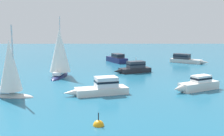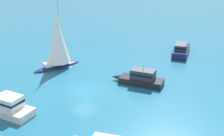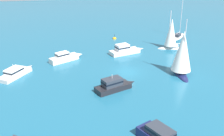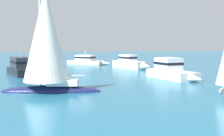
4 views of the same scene
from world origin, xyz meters
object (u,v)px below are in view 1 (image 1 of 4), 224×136
cabin_cruiser (134,68)px  powerboat_2 (197,84)px  launch (102,88)px  powerboat_1 (185,59)px  sailboat (60,54)px  powerboat (116,59)px  channel_buoy (99,126)px  sloop (10,71)px

cabin_cruiser → powerboat_2: cabin_cruiser is taller
launch → powerboat_1: bearing=-138.9°
sailboat → powerboat_2: 20.89m
cabin_cruiser → launch: 15.65m
powerboat → channel_buoy: powerboat is taller
sailboat → cabin_cruiser: sailboat is taller
powerboat_2 → channel_buoy: powerboat_2 is taller
sloop → channel_buoy: size_ratio=5.57×
sailboat → powerboat_2: bearing=-111.1°
powerboat_2 → channel_buoy: bearing=17.4°
powerboat_1 → powerboat_2: 25.69m
channel_buoy → sailboat: bearing=17.7°
powerboat_1 → channel_buoy: powerboat_1 is taller
powerboat → channel_buoy: size_ratio=5.11×
channel_buoy → powerboat: bearing=-3.4°
sloop → powerboat: size_ratio=1.09×
sloop → powerboat_2: 21.98m
powerboat_2 → launch: bearing=-19.7°
powerboat_1 → launch: launch is taller
powerboat_2 → channel_buoy: size_ratio=4.36×
sailboat → powerboat_1: 28.60m
cabin_cruiser → channel_buoy: bearing=56.7°
launch → channel_buoy: size_ratio=5.03×
powerboat_1 → sailboat: bearing=-111.7°
cabin_cruiser → powerboat_1: (12.18, -11.89, -0.02)m
cabin_cruiser → powerboat_2: bearing=95.0°
powerboat → channel_buoy: (-38.32, 2.27, -0.77)m
sloop → channel_buoy: (-9.04, -10.06, -2.93)m
powerboat_1 → powerboat_2: powerboat_1 is taller
sloop → powerboat_1: 39.03m
sailboat → launch: 13.42m
sloop → launch: bearing=16.0°
cabin_cruiser → channel_buoy: 25.51m
powerboat → powerboat_1: (-1.14, -14.63, -0.01)m
launch → powerboat_2: bearing=172.2°
cabin_cruiser → powerboat_2: (-12.96, -6.58, -0.07)m
sloop → powerboat: sloop is taller
powerboat_1 → powerboat_2: bearing=-67.1°
launch → cabin_cruiser: bearing=-125.7°
channel_buoy → powerboat_1: bearing=-24.5°
sloop → powerboat_2: (3.00, -21.66, -2.22)m
sailboat → sloop: (-12.42, 3.22, -0.52)m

